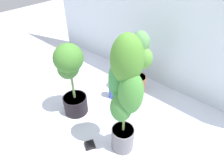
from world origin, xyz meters
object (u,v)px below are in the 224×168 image
(nutrient_bottle, at_px, (113,88))
(potted_plant_front_right, at_px, (125,93))
(potted_plant_front_left, at_px, (71,76))
(hygrometer_box, at_px, (90,145))
(potted_plant_back_center, at_px, (139,63))

(nutrient_bottle, bearing_deg, potted_plant_front_right, -42.44)
(potted_plant_front_left, height_order, hygrometer_box, potted_plant_front_left)
(hygrometer_box, height_order, nutrient_bottle, nutrient_bottle)
(potted_plant_front_right, distance_m, hygrometer_box, 0.64)
(potted_plant_front_right, height_order, potted_plant_back_center, potted_plant_front_right)
(potted_plant_front_right, distance_m, potted_plant_front_left, 0.64)
(potted_plant_front_left, xyz_separation_m, nutrient_bottle, (0.15, 0.40, -0.31))
(potted_plant_front_right, xyz_separation_m, nutrient_bottle, (-0.47, 0.43, -0.47))
(hygrometer_box, bearing_deg, potted_plant_back_center, -52.85)
(potted_plant_back_center, distance_m, nutrient_bottle, 0.38)
(nutrient_bottle, bearing_deg, potted_plant_back_center, 59.23)
(potted_plant_back_center, distance_m, hygrometer_box, 0.92)
(hygrometer_box, bearing_deg, potted_plant_front_right, -110.66)
(potted_plant_front_right, relative_size, potted_plant_front_left, 1.36)
(nutrient_bottle, bearing_deg, hygrometer_box, -66.50)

